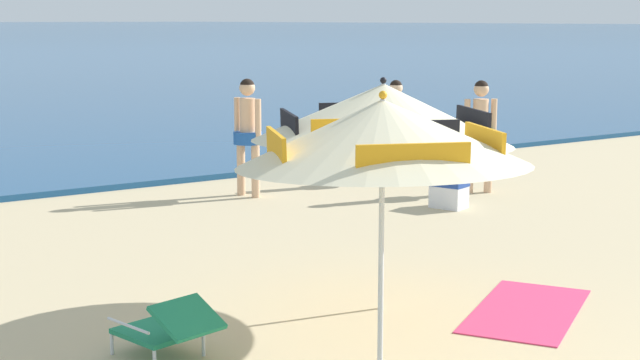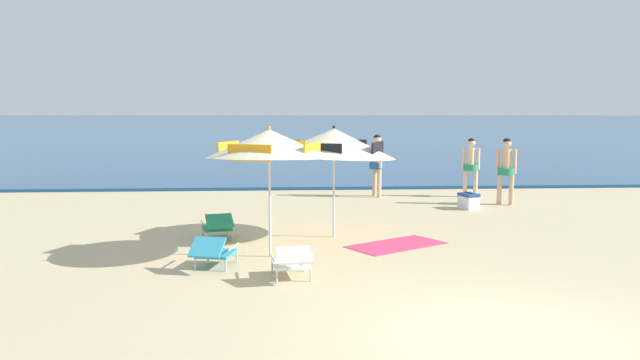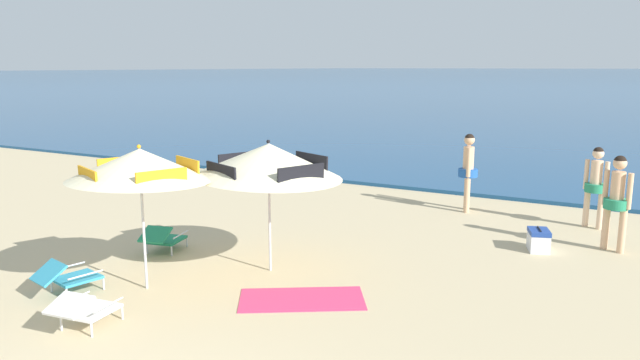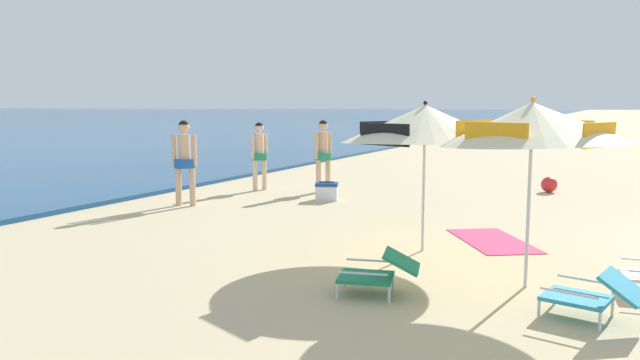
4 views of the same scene
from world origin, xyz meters
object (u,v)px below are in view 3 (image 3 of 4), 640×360
at_px(person_standing_near_shore, 596,182).
at_px(beach_umbrella_striped_main, 140,165).
at_px(lounge_chair_under_umbrella, 163,238).
at_px(person_wading_in, 468,167).
at_px(lounge_chair_beside_umbrella, 84,309).
at_px(person_standing_beside, 617,196).
at_px(beach_towel, 302,299).
at_px(cooler_box, 539,240).
at_px(lounge_chair_facing_sea, 67,276).
at_px(beach_umbrella_striped_second, 269,160).

bearing_deg(person_standing_near_shore, beach_umbrella_striped_main, -128.80).
height_order(lounge_chair_under_umbrella, person_wading_in, person_wading_in).
bearing_deg(lounge_chair_beside_umbrella, person_standing_near_shore, 57.92).
bearing_deg(person_standing_beside, lounge_chair_under_umbrella, -150.56).
relative_size(beach_umbrella_striped_main, lounge_chair_under_umbrella, 2.48).
distance_m(person_standing_near_shore, person_wading_in, 2.71).
height_order(lounge_chair_under_umbrella, beach_towel, lounge_chair_under_umbrella).
bearing_deg(cooler_box, beach_umbrella_striped_main, -135.52).
xyz_separation_m(lounge_chair_facing_sea, person_standing_beside, (6.98, 6.20, 0.75)).
distance_m(lounge_chair_beside_umbrella, lounge_chair_facing_sea, 1.41).
relative_size(beach_umbrella_striped_second, person_standing_beside, 1.78).
relative_size(person_standing_beside, person_wading_in, 0.98).
relative_size(lounge_chair_beside_umbrella, lounge_chair_facing_sea, 0.94).
height_order(person_standing_near_shore, person_wading_in, person_wading_in).
bearing_deg(beach_towel, lounge_chair_facing_sea, -155.10).
height_order(beach_umbrella_striped_main, lounge_chair_facing_sea, beach_umbrella_striped_main).
height_order(beach_umbrella_striped_second, lounge_chair_beside_umbrella, beach_umbrella_striped_second).
bearing_deg(cooler_box, person_standing_near_shore, 71.61).
bearing_deg(beach_umbrella_striped_main, person_standing_near_shore, 51.20).
distance_m(beach_umbrella_striped_second, lounge_chair_facing_sea, 3.47).
distance_m(beach_umbrella_striped_main, lounge_chair_facing_sea, 1.99).
height_order(person_standing_near_shore, beach_towel, person_standing_near_shore).
bearing_deg(cooler_box, lounge_chair_beside_umbrella, -126.13).
distance_m(lounge_chair_beside_umbrella, person_wading_in, 9.07).
distance_m(cooler_box, beach_towel, 4.86).
bearing_deg(lounge_chair_beside_umbrella, beach_towel, 48.23).
height_order(lounge_chair_under_umbrella, lounge_chair_beside_umbrella, lounge_chair_under_umbrella).
bearing_deg(lounge_chair_facing_sea, lounge_chair_beside_umbrella, -30.37).
bearing_deg(cooler_box, beach_towel, -122.73).
bearing_deg(person_wading_in, lounge_chair_facing_sea, -115.65).
bearing_deg(beach_towel, lounge_chair_beside_umbrella, -131.77).
distance_m(beach_umbrella_striped_main, cooler_box, 7.11).
relative_size(person_standing_near_shore, person_standing_beside, 0.97).
bearing_deg(beach_towel, lounge_chair_under_umbrella, 168.13).
bearing_deg(person_wading_in, person_standing_near_shore, -4.16).
height_order(beach_umbrella_striped_second, person_wading_in, beach_umbrella_striped_second).
bearing_deg(lounge_chair_beside_umbrella, lounge_chair_facing_sea, 149.63).
bearing_deg(lounge_chair_under_umbrella, lounge_chair_facing_sea, -85.83).
distance_m(beach_umbrella_striped_second, lounge_chair_beside_umbrella, 3.50).
distance_m(beach_umbrella_striped_main, person_standing_near_shore, 9.07).
bearing_deg(beach_umbrella_striped_main, lounge_chair_under_umbrella, 125.28).
distance_m(person_standing_near_shore, cooler_box, 2.45).
distance_m(beach_umbrella_striped_main, person_standing_beside, 8.26).
relative_size(lounge_chair_under_umbrella, lounge_chair_facing_sea, 0.99).
xyz_separation_m(lounge_chair_beside_umbrella, lounge_chair_facing_sea, (-1.22, 0.71, -0.01)).
xyz_separation_m(person_standing_near_shore, person_standing_beside, (0.46, -1.55, 0.04)).
relative_size(beach_umbrella_striped_main, beach_umbrella_striped_second, 0.77).
bearing_deg(lounge_chair_under_umbrella, beach_umbrella_striped_second, 3.17).
distance_m(beach_umbrella_striped_main, beach_towel, 3.08).
height_order(beach_umbrella_striped_main, lounge_chair_beside_umbrella, beach_umbrella_striped_main).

